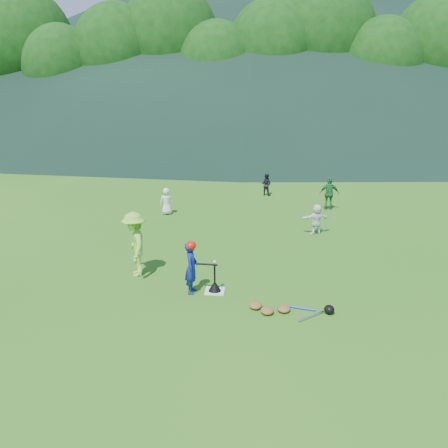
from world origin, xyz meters
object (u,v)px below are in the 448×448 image
at_px(fielder_b, 266,184).
at_px(equipment_pile, 284,309).
at_px(home_plate, 215,291).
at_px(fielder_a, 166,201).
at_px(batter_child, 191,268).
at_px(adult_coach, 135,244).
at_px(fielder_d, 316,219).
at_px(fielder_c, 329,194).
at_px(batting_tee, 215,286).

relative_size(fielder_b, equipment_pile, 0.55).
bearing_deg(home_plate, fielder_a, 111.16).
relative_size(batter_child, adult_coach, 0.75).
xyz_separation_m(home_plate, equipment_pile, (1.57, -0.85, 0.06)).
bearing_deg(fielder_d, adult_coach, 22.06).
bearing_deg(home_plate, batter_child, -171.31).
bearing_deg(home_plate, adult_coach, 159.04).
bearing_deg(fielder_c, equipment_pile, 76.43).
bearing_deg(adult_coach, equipment_pile, 46.46).
relative_size(fielder_b, batting_tee, 1.46).
distance_m(batter_child, fielder_d, 5.78).
bearing_deg(adult_coach, batting_tee, 49.75).
distance_m(fielder_c, equipment_pile, 8.97).
bearing_deg(fielder_d, equipment_pile, 61.22).
bearing_deg(fielder_b, fielder_a, 67.29).
xyz_separation_m(fielder_c, batting_tee, (-3.71, -7.84, -0.52)).
relative_size(fielder_a, fielder_b, 1.03).
height_order(batter_child, fielder_b, batter_child).
bearing_deg(batter_child, fielder_a, 17.82).
bearing_deg(fielder_a, home_plate, 91.87).
bearing_deg(fielder_b, batter_child, 104.12).
bearing_deg(fielder_a, fielder_c, 172.03).
relative_size(adult_coach, fielder_a, 1.62).
bearing_deg(fielder_c, batter_child, 62.15).
relative_size(fielder_d, equipment_pile, 0.56).
height_order(fielder_c, fielder_d, fielder_c).
relative_size(home_plate, adult_coach, 0.27).
distance_m(adult_coach, fielder_a, 5.81).
bearing_deg(equipment_pile, batter_child, 159.88).
xyz_separation_m(home_plate, fielder_a, (-2.55, 6.59, 0.50)).
distance_m(batter_child, batting_tee, 0.72).
bearing_deg(home_plate, fielder_c, 64.68).
height_order(fielder_c, equipment_pile, fielder_c).
xyz_separation_m(adult_coach, batting_tee, (2.09, -0.80, -0.70)).
relative_size(batter_child, fielder_b, 1.24).
bearing_deg(fielder_c, adult_coach, 50.79).
xyz_separation_m(batting_tee, equipment_pile, (1.57, -0.85, -0.06)).
relative_size(fielder_a, fielder_c, 0.79).
bearing_deg(batting_tee, equipment_pile, -28.42).
xyz_separation_m(home_plate, batting_tee, (0.00, 0.00, 0.12)).
height_order(home_plate, fielder_c, fielder_c).
bearing_deg(home_plate, fielder_d, 58.28).
bearing_deg(home_plate, batting_tee, 0.00).
distance_m(batter_child, adult_coach, 1.81).
relative_size(fielder_a, equipment_pile, 0.57).
bearing_deg(adult_coach, fielder_a, 165.23).
distance_m(fielder_c, fielder_d, 3.35).
distance_m(adult_coach, fielder_d, 6.24).
relative_size(batter_child, fielder_d, 1.22).
bearing_deg(equipment_pile, fielder_c, 76.14).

